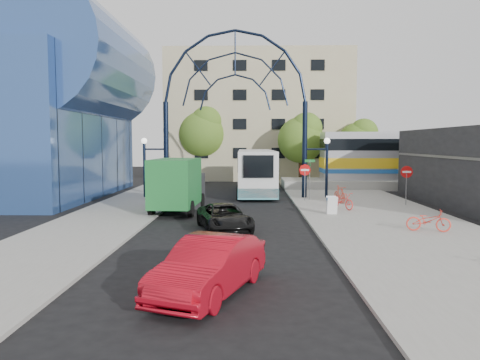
{
  "coord_description": "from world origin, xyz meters",
  "views": [
    {
      "loc": [
        1.07,
        -19.75,
        4.06
      ],
      "look_at": [
        0.52,
        6.0,
        2.01
      ],
      "focal_mm": 35.0,
      "sensor_mm": 36.0,
      "label": 1
    }
  ],
  "objects_px": {
    "tree_north_b": "(203,131)",
    "sandwich_board": "(332,203)",
    "red_sedan": "(210,266)",
    "tree_north_c": "(359,141)",
    "do_not_enter_sign": "(407,176)",
    "street_name_sign": "(310,171)",
    "green_truck": "(178,185)",
    "train_car": "(464,156)",
    "city_bus": "(256,171)",
    "black_suv": "(224,217)",
    "bike_near_a": "(342,201)",
    "gateway_arch": "(235,80)",
    "bike_far_a": "(428,220)",
    "bike_near_b": "(340,194)",
    "stop_sign": "(305,173)",
    "tree_north_a": "(302,137)"
  },
  "relations": [
    {
      "from": "street_name_sign",
      "to": "stop_sign",
      "type": "bearing_deg",
      "value": -123.64
    },
    {
      "from": "street_name_sign",
      "to": "city_bus",
      "type": "height_order",
      "value": "city_bus"
    },
    {
      "from": "tree_north_a",
      "to": "tree_north_c",
      "type": "bearing_deg",
      "value": 18.44
    },
    {
      "from": "city_bus",
      "to": "gateway_arch",
      "type": "bearing_deg",
      "value": -112.5
    },
    {
      "from": "sandwich_board",
      "to": "tree_north_c",
      "type": "relative_size",
      "value": 0.15
    },
    {
      "from": "do_not_enter_sign",
      "to": "city_bus",
      "type": "xyz_separation_m",
      "value": [
        -9.46,
        7.88,
        -0.17
      ]
    },
    {
      "from": "sandwich_board",
      "to": "red_sedan",
      "type": "height_order",
      "value": "red_sedan"
    },
    {
      "from": "black_suv",
      "to": "tree_north_c",
      "type": "bearing_deg",
      "value": 49.57
    },
    {
      "from": "train_car",
      "to": "bike_near_b",
      "type": "height_order",
      "value": "train_car"
    },
    {
      "from": "stop_sign",
      "to": "train_car",
      "type": "distance_m",
      "value": 18.22
    },
    {
      "from": "gateway_arch",
      "to": "tree_north_b",
      "type": "height_order",
      "value": "gateway_arch"
    },
    {
      "from": "tree_north_c",
      "to": "bike_near_a",
      "type": "xyz_separation_m",
      "value": [
        -5.56,
        -19.91,
        -3.66
      ]
    },
    {
      "from": "gateway_arch",
      "to": "train_car",
      "type": "height_order",
      "value": "gateway_arch"
    },
    {
      "from": "stop_sign",
      "to": "green_truck",
      "type": "height_order",
      "value": "green_truck"
    },
    {
      "from": "tree_north_c",
      "to": "black_suv",
      "type": "bearing_deg",
      "value": -114.97
    },
    {
      "from": "green_truck",
      "to": "sandwich_board",
      "type": "bearing_deg",
      "value": -6.86
    },
    {
      "from": "sandwich_board",
      "to": "red_sedan",
      "type": "relative_size",
      "value": 0.21
    },
    {
      "from": "gateway_arch",
      "to": "city_bus",
      "type": "height_order",
      "value": "gateway_arch"
    },
    {
      "from": "gateway_arch",
      "to": "bike_near_a",
      "type": "bearing_deg",
      "value": -42.35
    },
    {
      "from": "street_name_sign",
      "to": "black_suv",
      "type": "distance_m",
      "value": 12.25
    },
    {
      "from": "street_name_sign",
      "to": "train_car",
      "type": "bearing_deg",
      "value": 32.42
    },
    {
      "from": "sandwich_board",
      "to": "green_truck",
      "type": "distance_m",
      "value": 8.92
    },
    {
      "from": "tree_north_b",
      "to": "sandwich_board",
      "type": "bearing_deg",
      "value": -68.41
    },
    {
      "from": "black_suv",
      "to": "bike_far_a",
      "type": "bearing_deg",
      "value": -19.6
    },
    {
      "from": "gateway_arch",
      "to": "tree_north_a",
      "type": "xyz_separation_m",
      "value": [
        6.12,
        11.93,
        -3.95
      ]
    },
    {
      "from": "do_not_enter_sign",
      "to": "stop_sign",
      "type": "bearing_deg",
      "value": 162.12
    },
    {
      "from": "tree_north_c",
      "to": "red_sedan",
      "type": "relative_size",
      "value": 1.4
    },
    {
      "from": "train_car",
      "to": "green_truck",
      "type": "xyz_separation_m",
      "value": [
        -23.14,
        -14.47,
        -1.33
      ]
    },
    {
      "from": "tree_north_b",
      "to": "black_suv",
      "type": "relative_size",
      "value": 1.81
    },
    {
      "from": "sandwich_board",
      "to": "bike_near_b",
      "type": "height_order",
      "value": "bike_near_b"
    },
    {
      "from": "street_name_sign",
      "to": "tree_north_c",
      "type": "bearing_deg",
      "value": 65.69
    },
    {
      "from": "bike_near_a",
      "to": "bike_far_a",
      "type": "bearing_deg",
      "value": -100.84
    },
    {
      "from": "street_name_sign",
      "to": "green_truck",
      "type": "height_order",
      "value": "green_truck"
    },
    {
      "from": "bike_far_a",
      "to": "gateway_arch",
      "type": "bearing_deg",
      "value": 49.19
    },
    {
      "from": "black_suv",
      "to": "bike_near_b",
      "type": "bearing_deg",
      "value": 37.54
    },
    {
      "from": "train_car",
      "to": "city_bus",
      "type": "bearing_deg",
      "value": -167.42
    },
    {
      "from": "do_not_enter_sign",
      "to": "bike_near_a",
      "type": "height_order",
      "value": "do_not_enter_sign"
    },
    {
      "from": "bike_far_a",
      "to": "train_car",
      "type": "bearing_deg",
      "value": -13.17
    },
    {
      "from": "sandwich_board",
      "to": "city_bus",
      "type": "relative_size",
      "value": 0.08
    },
    {
      "from": "tree_north_c",
      "to": "sandwich_board",
      "type": "bearing_deg",
      "value": -106.55
    },
    {
      "from": "stop_sign",
      "to": "do_not_enter_sign",
      "type": "xyz_separation_m",
      "value": [
        6.2,
        -2.0,
        -0.02
      ]
    },
    {
      "from": "gateway_arch",
      "to": "city_bus",
      "type": "relative_size",
      "value": 1.08
    },
    {
      "from": "bike_near_b",
      "to": "city_bus",
      "type": "bearing_deg",
      "value": 117.01
    },
    {
      "from": "stop_sign",
      "to": "city_bus",
      "type": "relative_size",
      "value": 0.2
    },
    {
      "from": "bike_far_a",
      "to": "stop_sign",
      "type": "bearing_deg",
      "value": 35.43
    },
    {
      "from": "tree_north_b",
      "to": "bike_near_a",
      "type": "xyz_separation_m",
      "value": [
        10.44,
        -21.91,
        -4.65
      ]
    },
    {
      "from": "street_name_sign",
      "to": "green_truck",
      "type": "bearing_deg",
      "value": -148.7
    },
    {
      "from": "tree_north_a",
      "to": "green_truck",
      "type": "bearing_deg",
      "value": -116.73
    },
    {
      "from": "train_car",
      "to": "tree_north_a",
      "type": "relative_size",
      "value": 3.59
    },
    {
      "from": "tree_north_c",
      "to": "do_not_enter_sign",
      "type": "bearing_deg",
      "value": -93.58
    }
  ]
}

